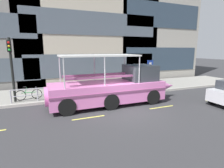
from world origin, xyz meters
TOP-DOWN VIEW (x-y plane):
  - ground_plane at (0.00, 0.00)m, footprint 120.00×120.00m
  - sidewalk at (0.00, 5.60)m, footprint 32.00×4.80m
  - curb_edge at (0.00, 3.11)m, footprint 32.00×0.18m
  - lane_centreline at (-0.00, -0.45)m, footprint 25.80×0.12m
  - office_tower_right at (9.16, 14.22)m, footprint 10.69×11.73m
  - curb_guardrail at (-0.94, 3.45)m, footprint 11.30×0.09m
  - traffic_light_pole at (-6.35, 3.73)m, footprint 0.24×0.46m
  - parking_sign at (4.48, 4.11)m, footprint 0.60×0.12m
  - leaned_bicycle at (-5.52, 3.98)m, footprint 1.74×0.46m
  - duck_tour_boat at (-0.04, 1.44)m, footprint 9.40×2.52m
  - pedestrian_near_bow at (3.27, 4.85)m, footprint 0.43×0.30m

SIDE VIEW (x-z plane):
  - ground_plane at x=0.00m, z-range 0.00..0.00m
  - lane_centreline at x=0.00m, z-range 0.00..0.01m
  - sidewalk at x=0.00m, z-range 0.00..0.18m
  - curb_edge at x=0.00m, z-range 0.00..0.18m
  - leaned_bicycle at x=-5.52m, z-range 0.08..1.04m
  - curb_guardrail at x=-0.94m, z-range 0.32..1.22m
  - duck_tour_boat at x=-0.04m, z-range -0.55..2.77m
  - pedestrian_near_bow at x=3.27m, z-range 0.35..2.01m
  - parking_sign at x=4.48m, z-range 0.63..3.16m
  - traffic_light_pole at x=-6.35m, z-range 0.62..4.83m
  - office_tower_right at x=9.16m, z-range 0.00..20.05m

